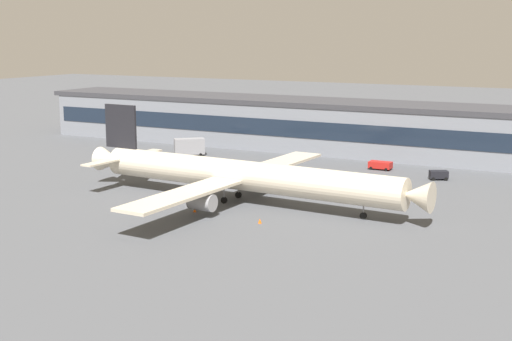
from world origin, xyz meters
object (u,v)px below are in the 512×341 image
object	(u,v)px
catering_truck	(190,146)
traffic_cone_0	(159,204)
baggage_tug	(439,174)
pushback_tractor	(380,165)
airliner	(241,175)
traffic_cone_1	(260,221)
traffic_cone_2	(195,210)

from	to	relation	value
catering_truck	traffic_cone_0	size ratio (longest dim) A/B	12.73
baggage_tug	traffic_cone_0	xyz separation A→B (m)	(-37.25, -43.99, -0.80)
pushback_tractor	traffic_cone_0	xyz separation A→B (m)	(-23.32, -48.99, -0.77)
airliner	traffic_cone_1	size ratio (longest dim) A/B	89.27
traffic_cone_1	traffic_cone_2	distance (m)	12.82
traffic_cone_1	airliner	bearing A→B (deg)	130.75
traffic_cone_0	airliner	bearing A→B (deg)	38.32
catering_truck	traffic_cone_1	bearing A→B (deg)	-47.30
catering_truck	traffic_cone_1	world-z (taller)	catering_truck
pushback_tractor	traffic_cone_1	distance (m)	51.29
catering_truck	traffic_cone_2	world-z (taller)	catering_truck
airliner	catering_truck	bearing A→B (deg)	133.27
traffic_cone_2	traffic_cone_1	bearing A→B (deg)	-5.61
baggage_tug	traffic_cone_2	size ratio (longest dim) A/B	6.31
pushback_tractor	baggage_tug	distance (m)	14.79
airliner	baggage_tug	distance (m)	44.01
pushback_tractor	catering_truck	distance (m)	46.44
baggage_tug	traffic_cone_2	bearing A→B (deg)	-123.19
catering_truck	traffic_cone_1	distance (m)	64.21
airliner	traffic_cone_0	size ratio (longest dim) A/B	118.29
airliner	baggage_tug	xyz separation A→B (m)	(26.14, 35.21, -3.67)
traffic_cone_0	baggage_tug	bearing A→B (deg)	49.75
traffic_cone_1	traffic_cone_2	world-z (taller)	traffic_cone_1
pushback_tractor	catering_truck	xyz separation A→B (m)	(-46.25, -4.05, 1.24)
baggage_tug	traffic_cone_1	distance (m)	49.13
traffic_cone_2	traffic_cone_0	bearing A→B (deg)	172.91
baggage_tug	traffic_cone_0	distance (m)	57.65
airliner	traffic_cone_2	size ratio (longest dim) A/B	101.79
pushback_tractor	baggage_tug	world-z (taller)	baggage_tug
baggage_tug	traffic_cone_1	xyz separation A→B (m)	(-16.65, -46.22, -0.71)
airliner	catering_truck	distance (m)	49.72
traffic_cone_2	airliner	bearing A→B (deg)	71.44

